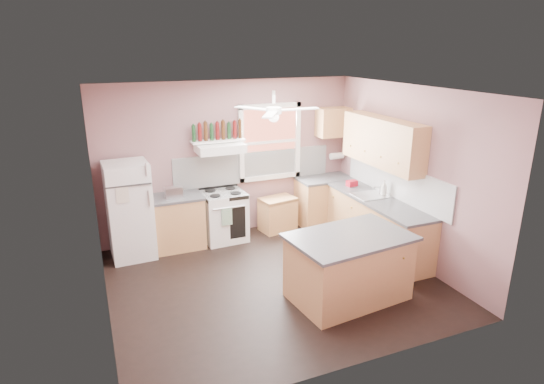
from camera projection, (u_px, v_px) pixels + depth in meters
name	position (u px, v px, depth m)	size (l,w,h in m)	color
floor	(274.00, 281.00, 6.56)	(4.50, 4.50, 0.00)	black
ceiling	(274.00, 91.00, 5.72)	(4.50, 4.50, 0.00)	white
wall_back	(229.00, 159.00, 7.92)	(4.50, 0.05, 2.70)	#865E5F
wall_right	(410.00, 175.00, 6.97)	(0.05, 4.00, 2.70)	#865E5F
wall_left	(95.00, 215.00, 5.31)	(0.05, 4.00, 2.70)	#865E5F
backsplash_back	(254.00, 167.00, 8.10)	(2.90, 0.03, 0.55)	white
backsplash_right	(395.00, 181.00, 7.27)	(0.03, 2.60, 0.55)	white
window_view	(270.00, 142.00, 8.08)	(1.00, 0.02, 1.20)	brown
window_frame	(270.00, 142.00, 8.05)	(1.16, 0.07, 1.36)	white
refrigerator	(130.00, 211.00, 7.10)	(0.66, 0.64, 1.55)	white
base_cabinet_left	(175.00, 223.00, 7.53)	(0.90, 0.60, 0.86)	#BB804E
counter_left	(173.00, 197.00, 7.40)	(0.92, 0.62, 0.04)	#414143
toaster	(173.00, 192.00, 7.29)	(0.28, 0.16, 0.18)	silver
stove	(224.00, 216.00, 7.84)	(0.70, 0.64, 0.86)	white
range_hood	(220.00, 148.00, 7.51)	(0.78, 0.50, 0.14)	white
bottle_shelf	(218.00, 141.00, 7.59)	(0.90, 0.26, 0.03)	white
cart	(278.00, 214.00, 8.27)	(0.62, 0.41, 0.62)	#BB804E
base_cabinet_corner	(324.00, 202.00, 8.56)	(1.00, 0.60, 0.86)	#BB804E
base_cabinet_right	(377.00, 226.00, 7.40)	(0.60, 2.20, 0.86)	#BB804E
counter_corner	(325.00, 179.00, 8.42)	(1.02, 0.62, 0.04)	#414143
counter_right	(378.00, 200.00, 7.26)	(0.62, 2.22, 0.04)	#414143
sink	(371.00, 196.00, 7.43)	(0.55, 0.45, 0.03)	silver
faucet	(380.00, 190.00, 7.46)	(0.03, 0.03, 0.14)	silver
upper_cabinet_right	(382.00, 142.00, 7.21)	(0.33, 1.80, 0.76)	#BB804E
upper_cabinet_corner	(333.00, 122.00, 8.29)	(0.60, 0.33, 0.52)	#BB804E
paper_towel	(337.00, 156.00, 8.56)	(0.12, 0.12, 0.26)	white
island	(348.00, 268.00, 6.02)	(1.47, 0.93, 0.86)	#BB804E
island_top	(350.00, 237.00, 5.88)	(1.56, 1.02, 0.04)	#414143
ceiling_fan_hub	(274.00, 111.00, 5.80)	(0.20, 0.20, 0.08)	white
soap_bottle	(384.00, 188.00, 7.39)	(0.10, 0.10, 0.25)	silver
red_caddy	(352.00, 183.00, 7.91)	(0.18, 0.12, 0.10)	#AB0E1F
wine_bottles	(218.00, 131.00, 7.54)	(0.86, 0.06, 0.31)	#143819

